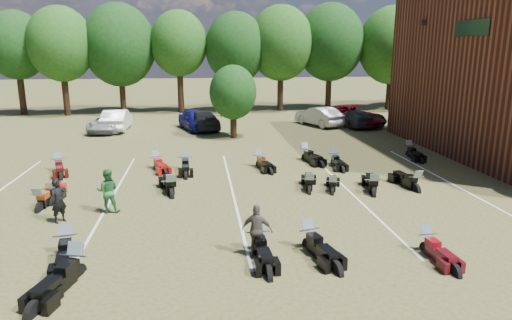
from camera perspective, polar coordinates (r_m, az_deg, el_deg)
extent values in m
plane|color=brown|center=(17.08, 8.05, -6.92)|extent=(160.00, 160.00, 0.00)
imported|color=silver|center=(35.80, -16.99, 4.84)|extent=(1.70, 4.79, 1.57)
imported|color=gray|center=(35.46, -17.90, 4.50)|extent=(2.76, 5.05, 1.34)
imported|color=black|center=(34.75, -6.89, 4.97)|extent=(3.25, 5.30, 1.44)
imported|color=#0E0E62|center=(34.69, -7.51, 5.02)|extent=(3.11, 4.86, 1.54)
imported|color=#AAAAA5|center=(36.64, 7.86, 5.44)|extent=(3.24, 4.80, 1.50)
imported|color=#5F0514|center=(37.13, 12.17, 5.43)|extent=(4.56, 6.21, 1.57)
imported|color=#323236|center=(36.63, 12.05, 5.11)|extent=(2.35, 4.67, 1.30)
imported|color=black|center=(17.51, -23.44, -4.70)|extent=(0.67, 0.68, 1.58)
imported|color=#286B33|center=(17.89, -18.04, -3.66)|extent=(0.84, 0.66, 1.69)
imported|color=#514C46|center=(13.57, 0.13, -8.78)|extent=(1.01, 0.67, 1.59)
cube|color=black|center=(30.65, 20.13, 15.81)|extent=(0.30, 0.40, 0.30)
cube|color=black|center=(26.32, 25.34, 14.71)|extent=(0.06, 3.00, 0.80)
cylinder|color=black|center=(47.58, -27.92, 7.46)|extent=(0.58, 0.58, 4.08)
ellipsoid|color=#1E4C19|center=(47.42, -28.51, 12.60)|extent=(6.00, 6.00, 6.90)
cylinder|color=black|center=(46.07, -22.04, 7.89)|extent=(0.58, 0.58, 4.08)
ellipsoid|color=#1E4C19|center=(45.90, -22.54, 13.21)|extent=(6.00, 6.00, 6.90)
cylinder|color=black|center=(45.06, -15.83, 8.26)|extent=(0.57, 0.58, 4.08)
ellipsoid|color=#1E4C19|center=(44.89, -16.20, 13.71)|extent=(6.00, 6.00, 6.90)
cylinder|color=black|center=(44.60, -9.40, 8.54)|extent=(0.57, 0.58, 4.08)
ellipsoid|color=#1E4C19|center=(44.42, -9.63, 14.06)|extent=(6.00, 6.00, 6.90)
cylinder|color=black|center=(44.69, -2.91, 8.72)|extent=(0.58, 0.58, 4.08)
ellipsoid|color=#1E4C19|center=(44.52, -2.98, 14.23)|extent=(6.00, 6.00, 6.90)
cylinder|color=black|center=(45.34, 3.48, 8.78)|extent=(0.57, 0.58, 4.08)
ellipsoid|color=#1E4C19|center=(45.17, 3.56, 14.21)|extent=(6.00, 6.00, 6.90)
cylinder|color=black|center=(46.52, 9.61, 8.74)|extent=(0.57, 0.58, 4.08)
ellipsoid|color=#1E4C19|center=(46.35, 9.83, 14.03)|extent=(6.00, 6.00, 6.90)
cylinder|color=black|center=(48.19, 15.38, 8.62)|extent=(0.57, 0.58, 4.08)
ellipsoid|color=#1E4C19|center=(48.03, 15.72, 13.72)|extent=(6.00, 6.00, 6.90)
cylinder|color=black|center=(50.31, 20.71, 8.43)|extent=(0.58, 0.58, 4.08)
ellipsoid|color=#1E4C19|center=(50.15, 21.14, 13.30)|extent=(6.00, 6.00, 6.90)
cylinder|color=black|center=(52.81, 25.57, 8.19)|extent=(0.58, 0.58, 4.08)
ellipsoid|color=#1E4C19|center=(52.66, 26.06, 12.82)|extent=(6.00, 6.00, 6.90)
cylinder|color=black|center=(31.39, -2.84, 4.53)|extent=(0.24, 0.24, 1.90)
sphere|color=#1E4C19|center=(31.11, -2.88, 8.44)|extent=(3.20, 3.20, 3.20)
cube|color=silver|center=(19.69, -17.61, -4.60)|extent=(0.10, 14.00, 0.01)
cube|color=silver|center=(19.39, -2.90, -4.23)|extent=(0.10, 14.00, 0.01)
cube|color=silver|center=(20.36, 11.31, -3.61)|extent=(0.10, 14.00, 0.01)
cube|color=silver|center=(22.42, 23.54, -2.89)|extent=(0.10, 14.00, 0.01)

